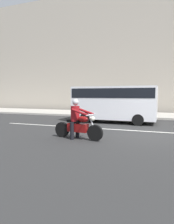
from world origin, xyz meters
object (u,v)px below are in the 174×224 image
(motorcycle_with_rider_crimson, at_px, (78,123))
(parked_van_white, at_px, (114,102))
(street_sign_post, at_px, (143,97))
(pedestrian_bystander, at_px, (115,101))

(motorcycle_with_rider_crimson, bearing_deg, parked_van_white, 87.53)
(parked_van_white, xyz_separation_m, street_sign_post, (1.35, 3.36, 0.23))
(motorcycle_with_rider_crimson, bearing_deg, street_sign_post, 79.57)
(parked_van_white, height_order, pedestrian_bystander, parked_van_white)
(motorcycle_with_rider_crimson, height_order, parked_van_white, parked_van_white)
(parked_van_white, distance_m, pedestrian_bystander, 4.87)
(street_sign_post, xyz_separation_m, pedestrian_bystander, (-2.37, 1.39, -0.37))
(motorcycle_with_rider_crimson, xyz_separation_m, street_sign_post, (1.57, 8.55, 0.88))
(street_sign_post, bearing_deg, parked_van_white, -111.85)
(motorcycle_with_rider_crimson, bearing_deg, pedestrian_bystander, 94.58)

